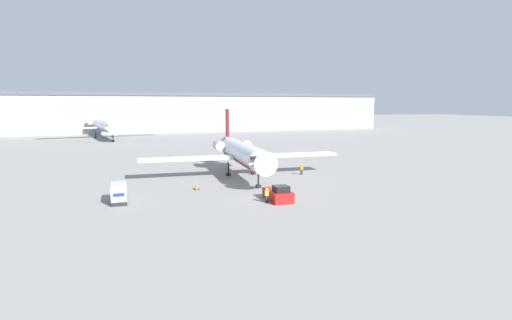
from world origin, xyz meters
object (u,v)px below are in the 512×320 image
Objects in this scene: luggage_cart at (119,193)px; airplane_parked_far_left at (104,125)px; worker_near_tug at (267,195)px; traffic_cone_left at (196,186)px; worker_by_wing at (302,169)px; airplane_main at (242,152)px; pushback_tug at (278,194)px.

airplane_parked_far_left is (-5.21, 92.41, 3.18)m from luggage_cart.
worker_near_tug is 2.04× the size of traffic_cone_left.
airplane_parked_far_left is at bearing 93.23° from luggage_cart.
luggage_cart is 2.22× the size of worker_near_tug.
worker_near_tug is 0.04× the size of airplane_parked_far_left.
traffic_cone_left is (9.49, 4.20, -0.67)m from luggage_cart.
worker_near_tug reaches higher than worker_by_wing.
airplane_parked_far_left is (-14.70, 88.20, 3.85)m from traffic_cone_left.
luggage_cart is (-17.91, -11.89, -2.62)m from airplane_main.
worker_near_tug reaches higher than traffic_cone_left.
luggage_cart is at bearing -146.43° from airplane_main.
traffic_cone_left is at bearing -137.64° from airplane_main.
airplane_main is at bearing 33.57° from luggage_cart.
airplane_main is at bearing -73.97° from airplane_parked_far_left.
worker_by_wing is at bearing 53.32° from worker_near_tug.
luggage_cart is 2.28× the size of worker_by_wing.
worker_by_wing is at bearing -68.60° from airplane_parked_far_left.
luggage_cart is 0.10× the size of airplane_parked_far_left.
airplane_main is 21.66m from luggage_cart.
airplane_main is 83.78m from airplane_parked_far_left.
luggage_cart is 10.40m from traffic_cone_left.
airplane_main reaches higher than pushback_tug.
luggage_cart reaches higher than worker_by_wing.
luggage_cart is 4.52× the size of traffic_cone_left.
pushback_tug is at bearing 20.64° from worker_near_tug.
pushback_tug is 5.29× the size of traffic_cone_left.
airplane_main is 11.87m from traffic_cone_left.
pushback_tug is 1.17× the size of luggage_cart.
worker_near_tug is at bearing -97.01° from airplane_main.
worker_by_wing is 88.71m from airplane_parked_far_left.
worker_by_wing is at bearing -12.34° from airplane_main.
pushback_tug reaches higher than worker_near_tug.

